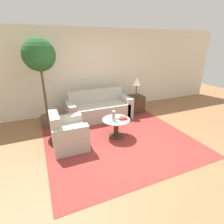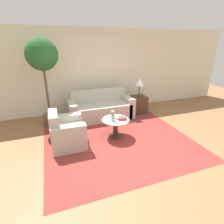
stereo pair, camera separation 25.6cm
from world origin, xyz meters
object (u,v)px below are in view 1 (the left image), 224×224
bowl (119,117)px  book_stack (123,118)px  sofa_main (99,109)px  table_lamp (137,82)px  potted_plant (40,62)px  coffee_table (116,125)px  vase (114,116)px  armchair (67,135)px

bowl → book_stack: (0.06, -0.10, 0.00)m
sofa_main → book_stack: sofa_main is taller
table_lamp → potted_plant: potted_plant is taller
coffee_table → book_stack: size_ratio=3.09×
table_lamp → potted_plant: size_ratio=0.26×
bowl → book_stack: 0.12m
bowl → book_stack: size_ratio=1.02×
table_lamp → book_stack: table_lamp is taller
sofa_main → table_lamp: 1.47m
potted_plant → book_stack: potted_plant is taller
sofa_main → vase: size_ratio=7.69×
sofa_main → coffee_table: size_ratio=2.88×
armchair → potted_plant: bearing=13.5°
coffee_table → table_lamp: size_ratio=1.14×
table_lamp → book_stack: size_ratio=2.72×
sofa_main → coffee_table: sofa_main is taller
sofa_main → bowl: bearing=-85.7°
armchair → coffee_table: (1.18, -0.01, 0.00)m
sofa_main → coffee_table: 1.26m
bowl → coffee_table: bearing=-158.2°
armchair → bowl: armchair is taller
potted_plant → vase: potted_plant is taller
armchair → vase: armchair is taller
armchair → coffee_table: 1.18m
vase → coffee_table: bearing=34.7°
sofa_main → bowl: size_ratio=8.71×
armchair → bowl: bearing=-88.0°
table_lamp → vase: table_lamp is taller
sofa_main → armchair: size_ratio=2.30×
sofa_main → book_stack: bearing=-83.3°
coffee_table → bowl: size_ratio=3.03×
armchair → bowl: (1.27, 0.03, 0.19)m
sofa_main → armchair: sofa_main is taller
coffee_table → bowl: 0.21m
sofa_main → coffee_table: (0.00, -1.26, 0.00)m
vase → book_stack: 0.26m
table_lamp → armchair: bearing=-153.3°
coffee_table → bowl: bearing=21.8°
book_stack → vase: bearing=-164.4°
bowl → potted_plant: bearing=141.2°
sofa_main → armchair: 1.72m
vase → bowl: vase is taller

